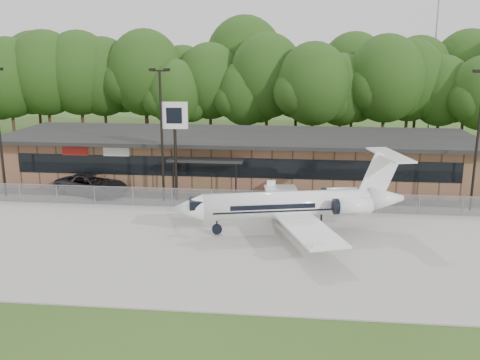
# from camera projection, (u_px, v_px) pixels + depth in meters

# --- Properties ---
(ground) EXTENTS (160.00, 160.00, 0.00)m
(ground) POSITION_uv_depth(u_px,v_px,m) (182.00, 302.00, 25.27)
(ground) COLOR #344B1A
(ground) RESTS_ON ground
(apron) EXTENTS (64.00, 18.00, 0.08)m
(apron) POSITION_uv_depth(u_px,v_px,m) (210.00, 242.00, 32.98)
(apron) COLOR #9E9B93
(apron) RESTS_ON ground
(parking_lot) EXTENTS (50.00, 9.00, 0.06)m
(parking_lot) POSITION_uv_depth(u_px,v_px,m) (232.00, 193.00, 44.08)
(parking_lot) COLOR #383835
(parking_lot) RESTS_ON ground
(terminal) EXTENTS (41.00, 11.65, 4.30)m
(terminal) POSITION_uv_depth(u_px,v_px,m) (238.00, 157.00, 47.85)
(terminal) COLOR brown
(terminal) RESTS_ON ground
(fence) EXTENTS (46.00, 0.04, 1.52)m
(fence) POSITION_uv_depth(u_px,v_px,m) (225.00, 199.00, 39.56)
(fence) COLOR gray
(fence) RESTS_ON ground
(treeline) EXTENTS (72.00, 12.00, 15.00)m
(treeline) POSITION_uv_depth(u_px,v_px,m) (255.00, 84.00, 64.00)
(treeline) COLOR #203E13
(treeline) RESTS_ON ground
(radio_mast) EXTENTS (0.20, 0.20, 25.00)m
(radio_mast) POSITION_uv_depth(u_px,v_px,m) (435.00, 41.00, 66.29)
(radio_mast) COLOR gray
(radio_mast) RESTS_ON ground
(light_pole_mid) EXTENTS (1.55, 0.30, 10.23)m
(light_pole_mid) POSITION_uv_depth(u_px,v_px,m) (161.00, 126.00, 40.28)
(light_pole_mid) COLOR black
(light_pole_mid) RESTS_ON ground
(light_pole_right) EXTENTS (1.55, 0.30, 10.23)m
(light_pole_right) POSITION_uv_depth(u_px,v_px,m) (478.00, 131.00, 37.88)
(light_pole_right) COLOR black
(light_pole_right) RESTS_ON ground
(business_jet) EXTENTS (15.31, 13.78, 5.19)m
(business_jet) POSITION_uv_depth(u_px,v_px,m) (296.00, 205.00, 34.32)
(business_jet) COLOR white
(business_jet) RESTS_ON ground
(suv) EXTENTS (6.82, 4.88, 1.73)m
(suv) POSITION_uv_depth(u_px,v_px,m) (92.00, 185.00, 43.47)
(suv) COLOR #2E2D30
(suv) RESTS_ON ground
(pole_sign) EXTENTS (2.04, 0.34, 7.74)m
(pole_sign) POSITION_uv_depth(u_px,v_px,m) (175.00, 126.00, 40.48)
(pole_sign) COLOR black
(pole_sign) RESTS_ON ground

